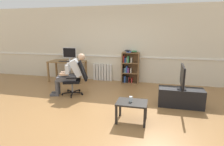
{
  "coord_description": "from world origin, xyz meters",
  "views": [
    {
      "loc": [
        1.31,
        -3.9,
        1.81
      ],
      "look_at": [
        0.15,
        0.85,
        0.7
      ],
      "focal_mm": 29.33,
      "sensor_mm": 36.0,
      "label": 1
    }
  ],
  "objects_px": {
    "imac_monitor": "(70,53)",
    "tv_screen": "(182,77)",
    "tv_stand": "(181,97)",
    "computer_desk": "(67,64)",
    "drinking_glass": "(131,99)",
    "office_chair": "(77,77)",
    "person_seated": "(71,73)",
    "computer_mouse": "(72,61)",
    "keyboard": "(64,61)",
    "radiator": "(103,72)",
    "coffee_table": "(132,105)",
    "bookshelf": "(129,68)"
  },
  "relations": [
    {
      "from": "computer_desk",
      "to": "person_seated",
      "type": "height_order",
      "value": "person_seated"
    },
    {
      "from": "computer_mouse",
      "to": "keyboard",
      "type": "bearing_deg",
      "value": -175.92
    },
    {
      "from": "bookshelf",
      "to": "coffee_table",
      "type": "height_order",
      "value": "bookshelf"
    },
    {
      "from": "imac_monitor",
      "to": "tv_screen",
      "type": "height_order",
      "value": "imac_monitor"
    },
    {
      "from": "person_seated",
      "to": "drinking_glass",
      "type": "relative_size",
      "value": 11.15
    },
    {
      "from": "coffee_table",
      "to": "drinking_glass",
      "type": "bearing_deg",
      "value": 158.99
    },
    {
      "from": "tv_stand",
      "to": "tv_screen",
      "type": "relative_size",
      "value": 1.25
    },
    {
      "from": "imac_monitor",
      "to": "keyboard",
      "type": "xyz_separation_m",
      "value": [
        -0.12,
        -0.22,
        -0.27
      ]
    },
    {
      "from": "computer_desk",
      "to": "tv_stand",
      "type": "distance_m",
      "value": 4.12
    },
    {
      "from": "tv_stand",
      "to": "coffee_table",
      "type": "relative_size",
      "value": 1.72
    },
    {
      "from": "imac_monitor",
      "to": "tv_screen",
      "type": "relative_size",
      "value": 0.62
    },
    {
      "from": "computer_desk",
      "to": "person_seated",
      "type": "bearing_deg",
      "value": -59.0
    },
    {
      "from": "keyboard",
      "to": "bookshelf",
      "type": "distance_m",
      "value": 2.36
    },
    {
      "from": "computer_desk",
      "to": "computer_mouse",
      "type": "xyz_separation_m",
      "value": [
        0.24,
        -0.12,
        0.12
      ]
    },
    {
      "from": "imac_monitor",
      "to": "bookshelf",
      "type": "height_order",
      "value": "imac_monitor"
    },
    {
      "from": "imac_monitor",
      "to": "tv_stand",
      "type": "xyz_separation_m",
      "value": [
        3.73,
        -1.59,
        -0.81
      ]
    },
    {
      "from": "imac_monitor",
      "to": "coffee_table",
      "type": "distance_m",
      "value": 3.83
    },
    {
      "from": "computer_mouse",
      "to": "tv_screen",
      "type": "xyz_separation_m",
      "value": [
        3.57,
        -1.39,
        -0.02
      ]
    },
    {
      "from": "imac_monitor",
      "to": "computer_mouse",
      "type": "distance_m",
      "value": 0.37
    },
    {
      "from": "tv_screen",
      "to": "coffee_table",
      "type": "bearing_deg",
      "value": 137.4
    },
    {
      "from": "office_chair",
      "to": "tv_screen",
      "type": "xyz_separation_m",
      "value": [
        2.84,
        -0.21,
        0.23
      ]
    },
    {
      "from": "computer_mouse",
      "to": "coffee_table",
      "type": "distance_m",
      "value": 3.54
    },
    {
      "from": "imac_monitor",
      "to": "coffee_table",
      "type": "relative_size",
      "value": 0.85
    },
    {
      "from": "keyboard",
      "to": "computer_mouse",
      "type": "bearing_deg",
      "value": 4.08
    },
    {
      "from": "coffee_table",
      "to": "computer_desk",
      "type": "bearing_deg",
      "value": 136.76
    },
    {
      "from": "person_seated",
      "to": "drinking_glass",
      "type": "xyz_separation_m",
      "value": [
        1.91,
        -1.22,
        -0.17
      ]
    },
    {
      "from": "keyboard",
      "to": "computer_desk",
      "type": "bearing_deg",
      "value": 73.95
    },
    {
      "from": "computer_mouse",
      "to": "tv_stand",
      "type": "bearing_deg",
      "value": -21.32
    },
    {
      "from": "computer_desk",
      "to": "tv_stand",
      "type": "xyz_separation_m",
      "value": [
        3.81,
        -1.51,
        -0.42
      ]
    },
    {
      "from": "computer_desk",
      "to": "drinking_glass",
      "type": "relative_size",
      "value": 12.27
    },
    {
      "from": "office_chair",
      "to": "person_seated",
      "type": "height_order",
      "value": "person_seated"
    },
    {
      "from": "computer_mouse",
      "to": "coffee_table",
      "type": "height_order",
      "value": "computer_mouse"
    },
    {
      "from": "radiator",
      "to": "person_seated",
      "type": "distance_m",
      "value": 1.83
    },
    {
      "from": "tv_screen",
      "to": "drinking_glass",
      "type": "bearing_deg",
      "value": 136.46
    },
    {
      "from": "coffee_table",
      "to": "keyboard",
      "type": "bearing_deg",
      "value": 138.77
    },
    {
      "from": "bookshelf",
      "to": "tv_stand",
      "type": "relative_size",
      "value": 1.11
    },
    {
      "from": "imac_monitor",
      "to": "tv_stand",
      "type": "distance_m",
      "value": 4.14
    },
    {
      "from": "keyboard",
      "to": "radiator",
      "type": "bearing_deg",
      "value": 22.47
    },
    {
      "from": "tv_screen",
      "to": "drinking_glass",
      "type": "xyz_separation_m",
      "value": [
        -1.09,
        -1.06,
        -0.28
      ]
    },
    {
      "from": "bookshelf",
      "to": "radiator",
      "type": "relative_size",
      "value": 1.65
    },
    {
      "from": "drinking_glass",
      "to": "tv_stand",
      "type": "bearing_deg",
      "value": 44.08
    },
    {
      "from": "computer_mouse",
      "to": "person_seated",
      "type": "bearing_deg",
      "value": -65.07
    },
    {
      "from": "keyboard",
      "to": "tv_screen",
      "type": "distance_m",
      "value": 4.09
    },
    {
      "from": "person_seated",
      "to": "tv_stand",
      "type": "xyz_separation_m",
      "value": [
        3.0,
        -0.16,
        -0.42
      ]
    },
    {
      "from": "keyboard",
      "to": "person_seated",
      "type": "xyz_separation_m",
      "value": [
        0.85,
        -1.21,
        -0.12
      ]
    },
    {
      "from": "office_chair",
      "to": "coffee_table",
      "type": "distance_m",
      "value": 2.19
    },
    {
      "from": "office_chair",
      "to": "drinking_glass",
      "type": "bearing_deg",
      "value": 35.76
    },
    {
      "from": "computer_mouse",
      "to": "radiator",
      "type": "bearing_deg",
      "value": 27.0
    },
    {
      "from": "tv_stand",
      "to": "drinking_glass",
      "type": "distance_m",
      "value": 1.54
    },
    {
      "from": "imac_monitor",
      "to": "radiator",
      "type": "bearing_deg",
      "value": 15.05
    }
  ]
}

